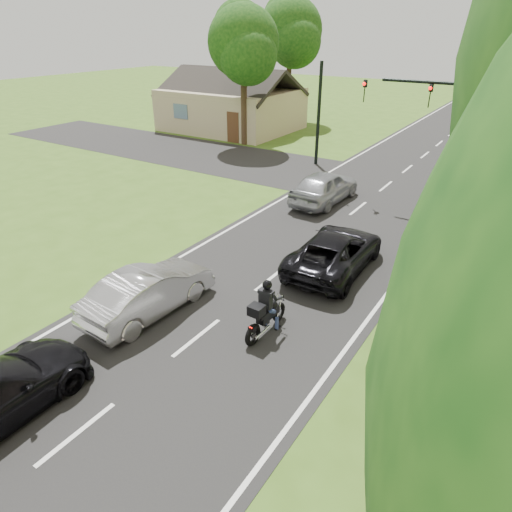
{
  "coord_description": "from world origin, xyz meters",
  "views": [
    {
      "loc": [
        7.01,
        -7.77,
        7.8
      ],
      "look_at": [
        0.03,
        3.0,
        1.3
      ],
      "focal_mm": 32.0,
      "sensor_mm": 36.0,
      "label": 1
    }
  ],
  "objects_px": {
    "silver_sedan": "(149,291)",
    "sign_green": "(471,203)",
    "sign_white": "(405,290)",
    "utility_pole_near": "(445,259)",
    "silver_suv": "(325,187)",
    "motorcycle_rider": "(265,313)",
    "dark_suv": "(335,251)",
    "traffic_signal": "(458,120)"
  },
  "relations": [
    {
      "from": "traffic_signal",
      "to": "sign_green",
      "type": "height_order",
      "value": "traffic_signal"
    },
    {
      "from": "traffic_signal",
      "to": "utility_pole_near",
      "type": "xyz_separation_m",
      "value": [
        2.86,
        -16.0,
        0.95
      ]
    },
    {
      "from": "motorcycle_rider",
      "to": "traffic_signal",
      "type": "xyz_separation_m",
      "value": [
        1.86,
        12.76,
        3.47
      ]
    },
    {
      "from": "traffic_signal",
      "to": "sign_green",
      "type": "relative_size",
      "value": 3.0
    },
    {
      "from": "silver_sedan",
      "to": "motorcycle_rider",
      "type": "bearing_deg",
      "value": -161.49
    },
    {
      "from": "dark_suv",
      "to": "utility_pole_near",
      "type": "relative_size",
      "value": 0.49
    },
    {
      "from": "silver_suv",
      "to": "sign_green",
      "type": "xyz_separation_m",
      "value": [
        6.67,
        -0.94,
        0.8
      ]
    },
    {
      "from": "utility_pole_near",
      "to": "dark_suv",
      "type": "bearing_deg",
      "value": 120.87
    },
    {
      "from": "motorcycle_rider",
      "to": "silver_suv",
      "type": "distance_m",
      "value": 11.17
    },
    {
      "from": "motorcycle_rider",
      "to": "utility_pole_near",
      "type": "bearing_deg",
      "value": -33.14
    },
    {
      "from": "traffic_signal",
      "to": "sign_white",
      "type": "height_order",
      "value": "traffic_signal"
    },
    {
      "from": "motorcycle_rider",
      "to": "dark_suv",
      "type": "xyz_separation_m",
      "value": [
        0.04,
        4.6,
        0.03
      ]
    },
    {
      "from": "sign_green",
      "to": "utility_pole_near",
      "type": "bearing_deg",
      "value": -84.28
    },
    {
      "from": "silver_sedan",
      "to": "sign_green",
      "type": "height_order",
      "value": "sign_green"
    },
    {
      "from": "silver_suv",
      "to": "sign_white",
      "type": "xyz_separation_m",
      "value": [
        6.47,
        -8.94,
        0.8
      ]
    },
    {
      "from": "dark_suv",
      "to": "utility_pole_near",
      "type": "height_order",
      "value": "utility_pole_near"
    },
    {
      "from": "motorcycle_rider",
      "to": "utility_pole_near",
      "type": "relative_size",
      "value": 0.2
    },
    {
      "from": "dark_suv",
      "to": "sign_green",
      "type": "bearing_deg",
      "value": -125.56
    },
    {
      "from": "dark_suv",
      "to": "motorcycle_rider",
      "type": "bearing_deg",
      "value": 87.37
    },
    {
      "from": "dark_suv",
      "to": "silver_sedan",
      "type": "distance_m",
      "value": 6.6
    },
    {
      "from": "utility_pole_near",
      "to": "sign_green",
      "type": "height_order",
      "value": "utility_pole_near"
    },
    {
      "from": "motorcycle_rider",
      "to": "traffic_signal",
      "type": "relative_size",
      "value": 0.31
    },
    {
      "from": "traffic_signal",
      "to": "sign_white",
      "type": "relative_size",
      "value": 3.0
    },
    {
      "from": "sign_white",
      "to": "utility_pole_near",
      "type": "bearing_deg",
      "value": -73.24
    },
    {
      "from": "silver_suv",
      "to": "utility_pole_near",
      "type": "distance_m",
      "value": 16.61
    },
    {
      "from": "dark_suv",
      "to": "silver_sedan",
      "type": "relative_size",
      "value": 1.14
    },
    {
      "from": "motorcycle_rider",
      "to": "silver_sedan",
      "type": "xyz_separation_m",
      "value": [
        -3.48,
        -0.98,
        0.05
      ]
    },
    {
      "from": "sign_green",
      "to": "traffic_signal",
      "type": "bearing_deg",
      "value": 117.38
    },
    {
      "from": "silver_suv",
      "to": "sign_white",
      "type": "bearing_deg",
      "value": 127.76
    },
    {
      "from": "silver_sedan",
      "to": "utility_pole_near",
      "type": "relative_size",
      "value": 0.43
    },
    {
      "from": "silver_suv",
      "to": "sign_white",
      "type": "relative_size",
      "value": 2.17
    },
    {
      "from": "silver_sedan",
      "to": "sign_green",
      "type": "bearing_deg",
      "value": -119.96
    },
    {
      "from": "silver_suv",
      "to": "sign_green",
      "type": "bearing_deg",
      "value": 173.82
    },
    {
      "from": "utility_pole_near",
      "to": "sign_green",
      "type": "relative_size",
      "value": 4.71
    },
    {
      "from": "utility_pole_near",
      "to": "traffic_signal",
      "type": "bearing_deg",
      "value": 100.14
    },
    {
      "from": "dark_suv",
      "to": "silver_sedan",
      "type": "bearing_deg",
      "value": 55.58
    },
    {
      "from": "traffic_signal",
      "to": "utility_pole_near",
      "type": "relative_size",
      "value": 0.64
    },
    {
      "from": "traffic_signal",
      "to": "silver_sedan",
      "type": "bearing_deg",
      "value": -111.27
    },
    {
      "from": "motorcycle_rider",
      "to": "sign_white",
      "type": "relative_size",
      "value": 0.92
    },
    {
      "from": "sign_green",
      "to": "sign_white",
      "type": "bearing_deg",
      "value": -91.43
    },
    {
      "from": "motorcycle_rider",
      "to": "silver_sedan",
      "type": "distance_m",
      "value": 3.62
    },
    {
      "from": "silver_suv",
      "to": "dark_suv",
      "type": "bearing_deg",
      "value": 120.24
    }
  ]
}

